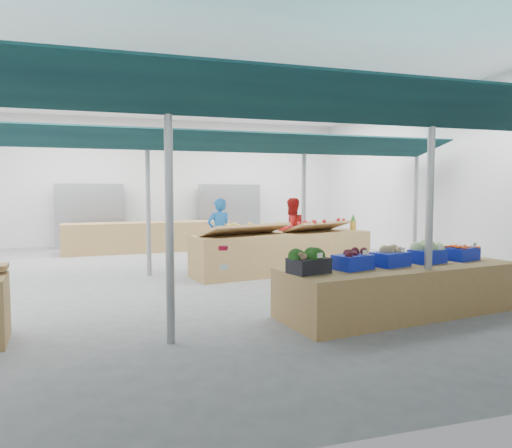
{
  "coord_description": "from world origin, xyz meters",
  "views": [
    {
      "loc": [
        -1.51,
        -9.29,
        1.76
      ],
      "look_at": [
        0.74,
        -1.6,
        1.2
      ],
      "focal_mm": 32.0,
      "sensor_mm": 36.0,
      "label": 1
    }
  ],
  "objects_px": {
    "fruit_counter": "(283,253)",
    "vendor_right": "(291,231)",
    "veg_counter": "(400,289)",
    "vendor_left": "(219,233)"
  },
  "relations": [
    {
      "from": "fruit_counter",
      "to": "vendor_right",
      "type": "xyz_separation_m",
      "value": [
        0.6,
        1.1,
        0.38
      ]
    },
    {
      "from": "veg_counter",
      "to": "fruit_counter",
      "type": "relative_size",
      "value": 0.89
    },
    {
      "from": "vendor_left",
      "to": "vendor_right",
      "type": "relative_size",
      "value": 1.0
    },
    {
      "from": "veg_counter",
      "to": "vendor_left",
      "type": "relative_size",
      "value": 2.23
    },
    {
      "from": "fruit_counter",
      "to": "vendor_left",
      "type": "xyz_separation_m",
      "value": [
        -1.2,
        1.1,
        0.38
      ]
    },
    {
      "from": "veg_counter",
      "to": "vendor_right",
      "type": "height_order",
      "value": "vendor_right"
    },
    {
      "from": "vendor_left",
      "to": "vendor_right",
      "type": "distance_m",
      "value": 1.8
    },
    {
      "from": "fruit_counter",
      "to": "vendor_right",
      "type": "height_order",
      "value": "vendor_right"
    },
    {
      "from": "fruit_counter",
      "to": "vendor_left",
      "type": "distance_m",
      "value": 1.67
    },
    {
      "from": "fruit_counter",
      "to": "vendor_left",
      "type": "bearing_deg",
      "value": 126.57
    }
  ]
}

